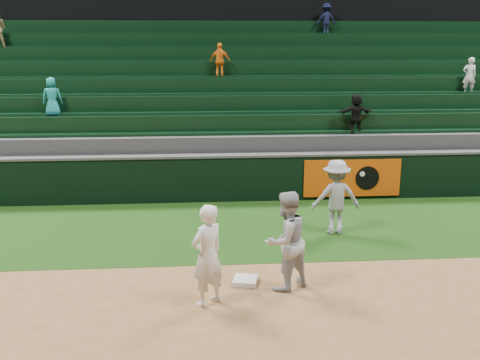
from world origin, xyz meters
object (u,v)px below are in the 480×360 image
(first_baseman, at_px, (207,255))
(baserunner, at_px, (286,241))
(base_coach, at_px, (336,197))
(first_base, at_px, (245,281))

(first_baseman, relative_size, baserunner, 0.97)
(baserunner, xyz_separation_m, base_coach, (1.51, 2.63, -0.03))
(first_baseman, relative_size, base_coach, 1.02)
(first_baseman, distance_m, base_coach, 4.21)
(first_base, distance_m, base_coach, 3.33)
(base_coach, bearing_deg, first_base, 45.36)
(first_base, height_order, first_baseman, first_baseman)
(first_base, relative_size, baserunner, 0.23)
(baserunner, relative_size, base_coach, 1.04)
(first_base, bearing_deg, first_baseman, -132.77)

